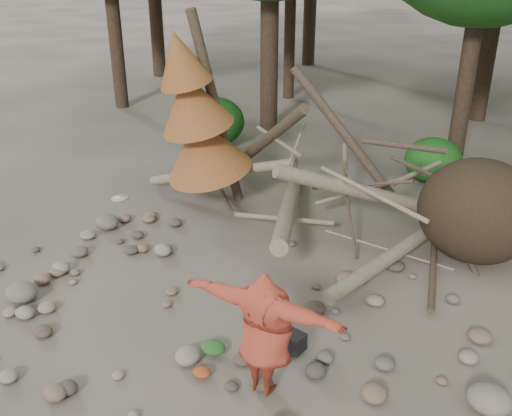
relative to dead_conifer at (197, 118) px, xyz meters
The scene contains 12 objects.
ground 5.05m from the dead_conifer, 47.26° to the right, with size 120.00×120.00×0.00m, color #514C44.
deadfall_pile 5.33m from the dead_conifer, ahead, with size 8.55×5.24×3.30m.
dead_conifer is the anchor object (origin of this frame).
bush_left 4.72m from the dead_conifer, 121.92° to the left, with size 1.80×1.80×1.44m, color #174D14.
bush_mid 6.11m from the dead_conifer, 48.52° to the left, with size 1.40×1.40×1.12m, color #1F621C.
frisbee_thrower 6.11m from the dead_conifer, 44.72° to the right, with size 3.59×0.71×2.25m.
backpack 5.65m from the dead_conifer, 38.47° to the right, with size 0.41×0.27×0.27m, color black.
cloth_green 5.49m from the dead_conifer, 50.86° to the right, with size 0.39×0.32×0.15m, color #265A24.
cloth_orange 5.95m from the dead_conifer, 52.73° to the right, with size 0.26×0.21×0.10m, color #A8401C.
boulder_front_left 4.94m from the dead_conifer, 93.77° to the right, with size 0.55×0.50×0.33m, color slate.
boulder_mid_right 7.71m from the dead_conifer, 23.35° to the right, with size 0.57×0.52×0.34m, color gray.
boulder_mid_left 2.89m from the dead_conifer, 119.77° to the right, with size 0.52×0.47×0.31m, color #6A6159.
Camera 1 is at (4.18, -5.89, 5.43)m, focal length 40.00 mm.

